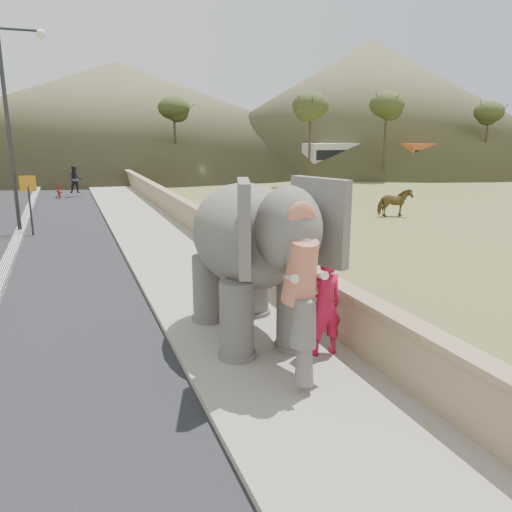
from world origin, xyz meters
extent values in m
plane|color=olive|center=(0.00, 0.00, 0.00)|extent=(160.00, 160.00, 0.00)
cube|color=black|center=(-5.00, 10.00, 0.01)|extent=(7.00, 120.00, 0.03)
cube|color=black|center=(-5.00, 10.00, 0.11)|extent=(0.35, 120.00, 0.22)
cube|color=#9E9687|center=(0.00, 10.00, 0.07)|extent=(3.00, 120.00, 0.15)
cube|color=tan|center=(1.65, 10.00, 0.55)|extent=(0.30, 120.00, 1.10)
cylinder|color=#333238|center=(-5.00, 14.33, 4.00)|extent=(0.16, 0.16, 8.00)
cylinder|color=#333238|center=(-4.20, 14.33, 7.80)|extent=(1.60, 0.10, 0.10)
sphere|color=#FFF2CC|center=(-3.50, 14.33, 7.70)|extent=(0.36, 0.36, 0.36)
cylinder|color=#2D2D33|center=(-4.50, 13.86, 1.00)|extent=(0.08, 0.08, 2.00)
cube|color=orange|center=(-4.50, 13.86, 2.10)|extent=(0.60, 0.05, 0.60)
imported|color=brown|center=(11.96, 12.68, 0.69)|extent=(1.74, 1.01, 1.39)
imported|color=#B1B2B8|center=(18.50, 35.91, 0.72)|extent=(4.54, 2.84, 1.44)
cube|color=silver|center=(23.72, 34.76, 1.55)|extent=(11.03, 2.62, 3.10)
cube|color=#CD5C24|center=(31.71, 32.04, 1.55)|extent=(11.24, 4.04, 3.10)
cone|color=brown|center=(36.00, 52.00, 8.00)|extent=(56.00, 56.00, 16.00)
cone|color=brown|center=(5.00, 70.00, 7.00)|extent=(80.00, 80.00, 14.00)
imported|color=#B41334|center=(0.95, -0.38, 1.08)|extent=(0.68, 0.44, 1.86)
imported|color=maroon|center=(-3.51, 26.69, 0.46)|extent=(0.69, 1.78, 0.92)
imported|color=#222227|center=(-2.45, 26.69, 1.14)|extent=(0.89, 0.71, 1.78)
camera|label=1|loc=(-3.15, -7.71, 4.00)|focal=35.00mm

